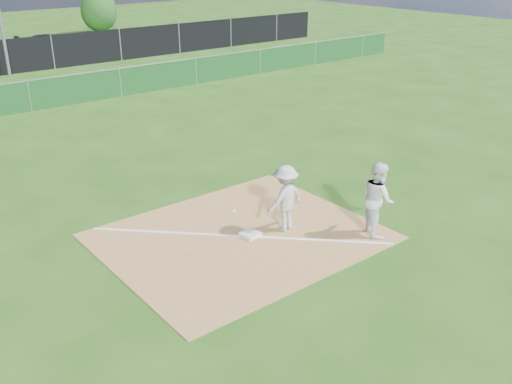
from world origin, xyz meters
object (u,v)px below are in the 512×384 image
(play_at_first, at_px, (285,198))
(runner, at_px, (378,199))
(car_right, at_px, (55,45))
(tree_right, at_px, (99,11))
(first_base, at_px, (250,234))

(play_at_first, height_order, runner, runner)
(car_right, height_order, tree_right, tree_right)
(first_base, bearing_deg, tree_right, 70.68)
(first_base, relative_size, runner, 0.23)
(car_right, xyz_separation_m, tree_right, (6.41, 7.55, 0.99))
(first_base, xyz_separation_m, car_right, (5.35, 25.99, 0.59))
(tree_right, bearing_deg, car_right, -130.30)
(play_at_first, distance_m, runner, 2.12)
(first_base, xyz_separation_m, tree_right, (11.76, 33.54, 1.58))
(play_at_first, bearing_deg, tree_right, 72.11)
(play_at_first, height_order, tree_right, tree_right)
(play_at_first, relative_size, tree_right, 0.69)
(runner, height_order, tree_right, tree_right)
(car_right, bearing_deg, play_at_first, -177.23)
(runner, distance_m, car_right, 27.83)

